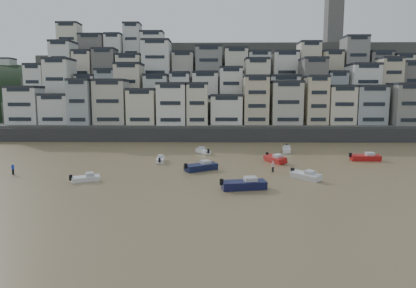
{
  "coord_description": "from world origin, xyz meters",
  "views": [
    {
      "loc": [
        8.21,
        -31.92,
        12.25
      ],
      "look_at": [
        7.08,
        30.0,
        4.0
      ],
      "focal_mm": 32.0,
      "sensor_mm": 36.0,
      "label": 1
    }
  ],
  "objects_px": {
    "boat_i": "(287,149)",
    "person_pink": "(273,166)",
    "boat_h": "(203,150)",
    "boat_e": "(275,158)",
    "boat_j": "(86,178)",
    "person_blue": "(13,169)",
    "boat_a": "(244,183)",
    "boat_b": "(306,175)",
    "boat_g": "(365,156)",
    "boat_f": "(160,159)",
    "boat_c": "(201,166)"
  },
  "relations": [
    {
      "from": "boat_e",
      "to": "boat_j",
      "type": "distance_m",
      "value": 33.15
    },
    {
      "from": "boat_i",
      "to": "person_pink",
      "type": "distance_m",
      "value": 21.54
    },
    {
      "from": "boat_c",
      "to": "boat_h",
      "type": "relative_size",
      "value": 1.22
    },
    {
      "from": "person_blue",
      "to": "person_pink",
      "type": "bearing_deg",
      "value": 3.72
    },
    {
      "from": "boat_e",
      "to": "boat_i",
      "type": "height_order",
      "value": "boat_e"
    },
    {
      "from": "boat_j",
      "to": "boat_i",
      "type": "distance_m",
      "value": 43.8
    },
    {
      "from": "boat_c",
      "to": "boat_j",
      "type": "xyz_separation_m",
      "value": [
        -16.1,
        -8.07,
        -0.26
      ]
    },
    {
      "from": "boat_g",
      "to": "person_blue",
      "type": "height_order",
      "value": "person_blue"
    },
    {
      "from": "boat_b",
      "to": "person_blue",
      "type": "distance_m",
      "value": 44.59
    },
    {
      "from": "person_blue",
      "to": "boat_c",
      "type": "bearing_deg",
      "value": 6.79
    },
    {
      "from": "boat_h",
      "to": "person_pink",
      "type": "bearing_deg",
      "value": -175.3
    },
    {
      "from": "boat_e",
      "to": "boat_c",
      "type": "height_order",
      "value": "boat_c"
    },
    {
      "from": "boat_j",
      "to": "person_pink",
      "type": "distance_m",
      "value": 28.55
    },
    {
      "from": "boat_a",
      "to": "boat_f",
      "type": "bearing_deg",
      "value": 114.23
    },
    {
      "from": "boat_j",
      "to": "boat_c",
      "type": "bearing_deg",
      "value": 0.49
    },
    {
      "from": "boat_j",
      "to": "boat_a",
      "type": "bearing_deg",
      "value": -36.09
    },
    {
      "from": "boat_j",
      "to": "person_blue",
      "type": "distance_m",
      "value": 13.74
    },
    {
      "from": "person_pink",
      "to": "boat_j",
      "type": "bearing_deg",
      "value": -165.3
    },
    {
      "from": "boat_h",
      "to": "person_blue",
      "type": "xyz_separation_m",
      "value": [
        -28.83,
        -21.08,
        0.19
      ]
    },
    {
      "from": "boat_e",
      "to": "boat_h",
      "type": "bearing_deg",
      "value": -151.41
    },
    {
      "from": "boat_c",
      "to": "boat_i",
      "type": "distance_m",
      "value": 26.55
    },
    {
      "from": "boat_e",
      "to": "person_pink",
      "type": "bearing_deg",
      "value": -35.7
    },
    {
      "from": "boat_e",
      "to": "boat_a",
      "type": "xyz_separation_m",
      "value": [
        -7.16,
        -19.4,
        0.08
      ]
    },
    {
      "from": "boat_a",
      "to": "boat_g",
      "type": "bearing_deg",
      "value": 30.39
    },
    {
      "from": "boat_j",
      "to": "boat_b",
      "type": "bearing_deg",
      "value": -22.68
    },
    {
      "from": "boat_c",
      "to": "boat_g",
      "type": "xyz_separation_m",
      "value": [
        30.44,
        9.7,
        -0.03
      ]
    },
    {
      "from": "boat_j",
      "to": "person_blue",
      "type": "relative_size",
      "value": 2.42
    },
    {
      "from": "boat_i",
      "to": "person_pink",
      "type": "height_order",
      "value": "person_pink"
    },
    {
      "from": "boat_e",
      "to": "boat_b",
      "type": "height_order",
      "value": "boat_e"
    },
    {
      "from": "boat_c",
      "to": "boat_g",
      "type": "bearing_deg",
      "value": -16.72
    },
    {
      "from": "boat_a",
      "to": "person_pink",
      "type": "relative_size",
      "value": 3.66
    },
    {
      "from": "boat_g",
      "to": "boat_j",
      "type": "height_order",
      "value": "boat_g"
    },
    {
      "from": "boat_c",
      "to": "boat_b",
      "type": "bearing_deg",
      "value": -56.14
    },
    {
      "from": "boat_f",
      "to": "boat_h",
      "type": "distance_m",
      "value": 12.7
    },
    {
      "from": "boat_b",
      "to": "person_blue",
      "type": "height_order",
      "value": "person_blue"
    },
    {
      "from": "boat_g",
      "to": "boat_a",
      "type": "distance_m",
      "value": 32.63
    },
    {
      "from": "boat_a",
      "to": "boat_f",
      "type": "xyz_separation_m",
      "value": [
        -13.76,
        19.34,
        -0.24
      ]
    },
    {
      "from": "boat_j",
      "to": "boat_h",
      "type": "bearing_deg",
      "value": 32.13
    },
    {
      "from": "boat_h",
      "to": "boat_i",
      "type": "distance_m",
      "value": 18.02
    },
    {
      "from": "boat_h",
      "to": "boat_i",
      "type": "bearing_deg",
      "value": -110.76
    },
    {
      "from": "boat_e",
      "to": "boat_b",
      "type": "xyz_separation_m",
      "value": [
        2.27,
        -13.61,
        -0.09
      ]
    },
    {
      "from": "boat_f",
      "to": "boat_h",
      "type": "xyz_separation_m",
      "value": [
        7.52,
        10.24,
        0.06
      ]
    },
    {
      "from": "boat_f",
      "to": "person_blue",
      "type": "bearing_deg",
      "value": 112.39
    },
    {
      "from": "boat_i",
      "to": "person_blue",
      "type": "bearing_deg",
      "value": -53.55
    },
    {
      "from": "boat_j",
      "to": "person_pink",
      "type": "height_order",
      "value": "person_pink"
    },
    {
      "from": "boat_f",
      "to": "boat_j",
      "type": "height_order",
      "value": "boat_f"
    },
    {
      "from": "boat_i",
      "to": "person_pink",
      "type": "bearing_deg",
      "value": -6.66
    },
    {
      "from": "person_pink",
      "to": "boat_h",
      "type": "bearing_deg",
      "value": 122.45
    },
    {
      "from": "boat_e",
      "to": "boat_h",
      "type": "relative_size",
      "value": 1.16
    },
    {
      "from": "boat_a",
      "to": "boat_h",
      "type": "relative_size",
      "value": 1.27
    }
  ]
}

